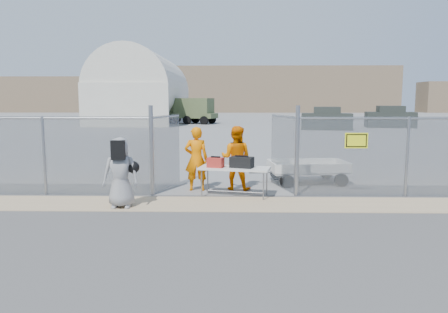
{
  "coord_description": "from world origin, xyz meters",
  "views": [
    {
      "loc": [
        0.26,
        -9.89,
        2.67
      ],
      "look_at": [
        0.0,
        2.0,
        1.1
      ],
      "focal_mm": 35.0,
      "sensor_mm": 36.0,
      "label": 1
    }
  ],
  "objects_px": {
    "folding_table": "(234,182)",
    "utility_trailer": "(308,172)",
    "security_worker_right": "(236,158)",
    "visitor": "(121,173)",
    "security_worker_left": "(196,159)"
  },
  "relations": [
    {
      "from": "security_worker_right",
      "to": "visitor",
      "type": "height_order",
      "value": "security_worker_right"
    },
    {
      "from": "security_worker_left",
      "to": "utility_trailer",
      "type": "xyz_separation_m",
      "value": [
        3.45,
        1.2,
        -0.56
      ]
    },
    {
      "from": "security_worker_left",
      "to": "utility_trailer",
      "type": "bearing_deg",
      "value": -162.97
    },
    {
      "from": "security_worker_left",
      "to": "security_worker_right",
      "type": "distance_m",
      "value": 1.17
    },
    {
      "from": "security_worker_right",
      "to": "folding_table",
      "type": "bearing_deg",
      "value": 101.88
    },
    {
      "from": "security_worker_left",
      "to": "visitor",
      "type": "bearing_deg",
      "value": 48.25
    },
    {
      "from": "folding_table",
      "to": "security_worker_left",
      "type": "relative_size",
      "value": 1.02
    },
    {
      "from": "folding_table",
      "to": "utility_trailer",
      "type": "distance_m",
      "value": 3.04
    },
    {
      "from": "utility_trailer",
      "to": "visitor",
      "type": "bearing_deg",
      "value": -154.81
    },
    {
      "from": "visitor",
      "to": "utility_trailer",
      "type": "bearing_deg",
      "value": 29.0
    },
    {
      "from": "security_worker_left",
      "to": "security_worker_right",
      "type": "height_order",
      "value": "security_worker_right"
    },
    {
      "from": "security_worker_right",
      "to": "utility_trailer",
      "type": "bearing_deg",
      "value": -141.41
    },
    {
      "from": "folding_table",
      "to": "utility_trailer",
      "type": "height_order",
      "value": "folding_table"
    },
    {
      "from": "security_worker_right",
      "to": "utility_trailer",
      "type": "distance_m",
      "value": 2.58
    },
    {
      "from": "folding_table",
      "to": "visitor",
      "type": "bearing_deg",
      "value": -142.94
    }
  ]
}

